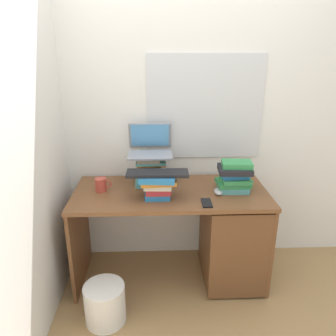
# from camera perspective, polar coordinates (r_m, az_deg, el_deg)

# --- Properties ---
(ground_plane) EXTENTS (6.00, 6.00, 0.00)m
(ground_plane) POSITION_cam_1_polar(r_m,az_deg,el_deg) (2.79, 0.41, -18.00)
(ground_plane) COLOR #9E7A4C
(wall_back) EXTENTS (6.00, 0.06, 2.60)m
(wall_back) POSITION_cam_1_polar(r_m,az_deg,el_deg) (2.60, 0.17, 10.70)
(wall_back) COLOR white
(wall_back) RESTS_ON ground
(wall_left) EXTENTS (0.05, 6.00, 2.60)m
(wall_left) POSITION_cam_1_polar(r_m,az_deg,el_deg) (2.36, -20.52, 8.48)
(wall_left) COLOR silver
(wall_left) RESTS_ON ground
(desk) EXTENTS (1.41, 0.64, 0.74)m
(desk) POSITION_cam_1_polar(r_m,az_deg,el_deg) (2.58, 8.58, -10.86)
(desk) COLOR brown
(desk) RESTS_ON ground
(book_stack_tall) EXTENTS (0.24, 0.20, 0.23)m
(book_stack_tall) POSITION_cam_1_polar(r_m,az_deg,el_deg) (2.50, -3.16, -0.38)
(book_stack_tall) COLOR teal
(book_stack_tall) RESTS_ON desk
(book_stack_keyboard_riser) EXTENTS (0.26, 0.20, 0.17)m
(book_stack_keyboard_riser) POSITION_cam_1_polar(r_m,az_deg,el_deg) (2.26, -1.78, -2.95)
(book_stack_keyboard_riser) COLOR #2672B2
(book_stack_keyboard_riser) RESTS_ON desk
(book_stack_side) EXTENTS (0.25, 0.21, 0.23)m
(book_stack_side) POSITION_cam_1_polar(r_m,az_deg,el_deg) (2.42, 11.46, -1.42)
(book_stack_side) COLOR teal
(book_stack_side) RESTS_ON desk
(laptop) EXTENTS (0.33, 0.30, 0.22)m
(laptop) POSITION_cam_1_polar(r_m,az_deg,el_deg) (2.50, -3.13, 3.71)
(laptop) COLOR gray
(laptop) RESTS_ON book_stack_tall
(keyboard) EXTENTS (0.42, 0.15, 0.02)m
(keyboard) POSITION_cam_1_polar(r_m,az_deg,el_deg) (2.23, -1.85, -0.91)
(keyboard) COLOR black
(keyboard) RESTS_ON book_stack_keyboard_riser
(computer_mouse) EXTENTS (0.06, 0.10, 0.04)m
(computer_mouse) POSITION_cam_1_polar(r_m,az_deg,el_deg) (2.38, 8.70, -4.08)
(computer_mouse) COLOR #A5A8AD
(computer_mouse) RESTS_ON desk
(mug) EXTENTS (0.12, 0.08, 0.10)m
(mug) POSITION_cam_1_polar(r_m,az_deg,el_deg) (2.44, -11.50, -2.84)
(mug) COLOR #B23F33
(mug) RESTS_ON desk
(cell_phone) EXTENTS (0.07, 0.14, 0.01)m
(cell_phone) POSITION_cam_1_polar(r_m,az_deg,el_deg) (2.23, 6.70, -6.02)
(cell_phone) COLOR black
(cell_phone) RESTS_ON desk
(wastebasket) EXTENTS (0.27, 0.27, 0.27)m
(wastebasket) POSITION_cam_1_polar(r_m,az_deg,el_deg) (2.39, -10.87, -22.04)
(wastebasket) COLOR silver
(wastebasket) RESTS_ON ground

